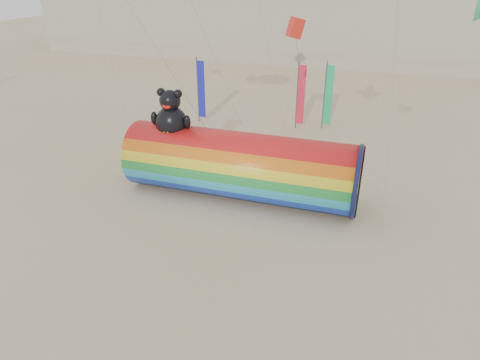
% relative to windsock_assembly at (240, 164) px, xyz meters
% --- Properties ---
extents(ground, '(160.00, 160.00, 0.00)m').
position_rel_windsock_assembly_xyz_m(ground, '(0.39, -4.26, -1.91)').
color(ground, '#CCB58C').
rests_on(ground, ground).
extents(windsock_assembly, '(12.49, 3.80, 5.76)m').
position_rel_windsock_assembly_xyz_m(windsock_assembly, '(0.00, 0.00, 0.00)').
color(windsock_assembly, red).
rests_on(windsock_assembly, ground).
extents(festival_banners, '(10.44, 1.56, 5.20)m').
position_rel_windsock_assembly_xyz_m(festival_banners, '(-1.08, 11.78, 0.73)').
color(festival_banners, '#59595E').
rests_on(festival_banners, ground).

